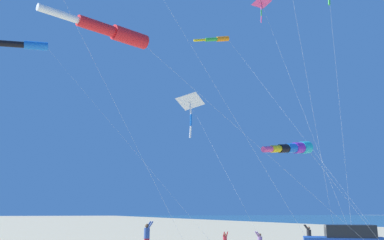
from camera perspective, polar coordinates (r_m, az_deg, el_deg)
person_adult_flyer at (r=27.71m, az=-6.44°, el=-15.97°), size 0.62×0.50×1.95m
person_bystander_far at (r=31.28m, az=16.34°, el=-15.49°), size 0.57×0.50×1.66m
kite_delta_long_streamer_right at (r=27.63m, az=9.96°, el=15.90°), size 4.48×3.19×16.16m
kite_windsock_small_distant at (r=20.96m, az=14.21°, el=-3.90°), size 7.05×1.99×6.18m
kite_windsock_orange_high_right at (r=33.29m, az=3.56°, el=11.39°), size 8.57×9.69×16.71m
kite_delta_white_trailing at (r=32.84m, az=-0.37°, el=2.50°), size 4.03×7.46×11.99m
kite_windsock_long_streamer_left at (r=34.38m, az=-22.95°, el=9.83°), size 17.51×5.67×15.77m
kite_windsock_checkered_midright at (r=22.27m, az=-11.29°, el=12.27°), size 18.09×4.35×12.37m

